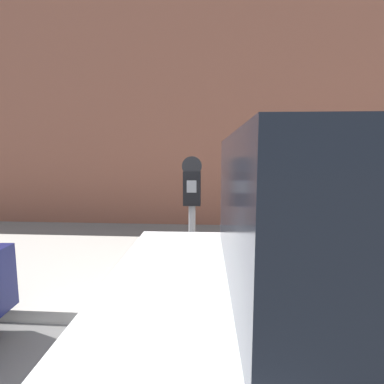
# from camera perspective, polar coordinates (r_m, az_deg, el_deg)

# --- Properties ---
(sidewalk) EXTENTS (24.00, 2.80, 0.14)m
(sidewalk) POSITION_cam_1_polar(r_m,az_deg,el_deg) (4.50, 4.67, -14.56)
(sidewalk) COLOR #BCB7AD
(sidewalk) RESTS_ON ground_plane
(building_facade) EXTENTS (24.00, 0.30, 6.17)m
(building_facade) POSITION_cam_1_polar(r_m,az_deg,el_deg) (7.48, 4.61, 17.64)
(building_facade) COLOR #935642
(building_facade) RESTS_ON ground_plane
(parking_meter) EXTENTS (0.21, 0.13, 1.58)m
(parking_meter) POSITION_cam_1_polar(r_m,az_deg,el_deg) (3.33, -0.00, -2.23)
(parking_meter) COLOR gray
(parking_meter) RESTS_ON sidewalk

